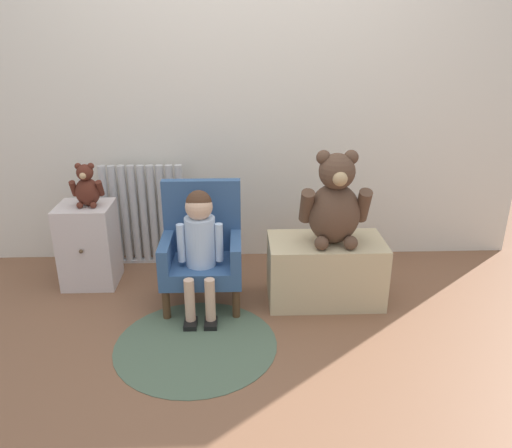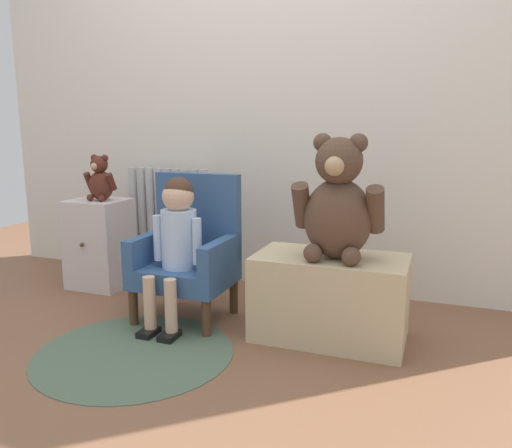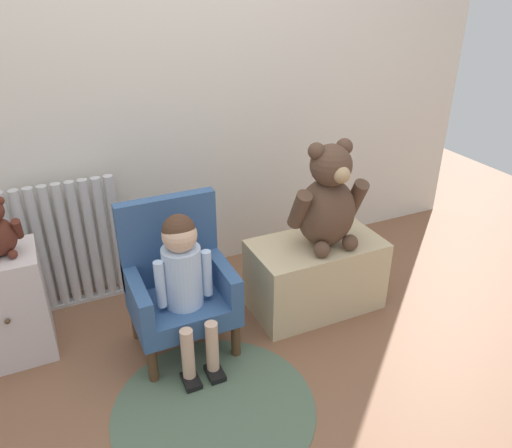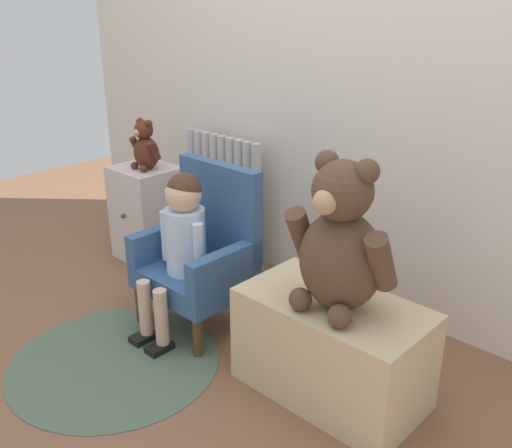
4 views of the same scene
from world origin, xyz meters
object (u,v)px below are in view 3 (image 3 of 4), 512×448
object	(u,v)px
radiator	(67,247)
floor_rug	(214,408)
child_armchair	(178,282)
child_figure	(184,271)
low_bench	(315,275)
large_teddy_bear	(328,201)
small_dresser	(8,306)

from	to	relation	value
radiator	floor_rug	distance (m)	1.13
child_armchair	child_figure	distance (m)	0.17
child_armchair	radiator	bearing A→B (deg)	128.89
radiator	low_bench	xyz separation A→B (m)	(1.14, -0.55, -0.15)
radiator	low_bench	distance (m)	1.28
radiator	low_bench	world-z (taller)	radiator
low_bench	floor_rug	bearing A→B (deg)	-148.70
large_teddy_bear	floor_rug	distance (m)	1.06
child_figure	low_bench	xyz separation A→B (m)	(0.72, 0.09, -0.27)
small_dresser	low_bench	size ratio (longest dim) A/B	0.78
radiator	small_dresser	distance (m)	0.42
low_bench	floor_rug	size ratio (longest dim) A/B	0.80
radiator	large_teddy_bear	distance (m)	1.34
child_figure	low_bench	world-z (taller)	child_figure
radiator	large_teddy_bear	world-z (taller)	large_teddy_bear
small_dresser	low_bench	bearing A→B (deg)	-10.35
child_figure	large_teddy_bear	bearing A→B (deg)	4.72
small_dresser	child_armchair	bearing A→B (deg)	-18.11
large_teddy_bear	child_armchair	bearing A→B (deg)	175.99
radiator	large_teddy_bear	size ratio (longest dim) A/B	1.29
radiator	low_bench	size ratio (longest dim) A/B	1.04
radiator	child_armchair	world-z (taller)	child_armchair
child_armchair	floor_rug	bearing A→B (deg)	-91.63
child_figure	child_armchair	bearing A→B (deg)	90.00
child_figure	floor_rug	world-z (taller)	child_figure
large_teddy_bear	low_bench	bearing A→B (deg)	138.38
floor_rug	low_bench	bearing A→B (deg)	31.30
child_armchair	small_dresser	bearing A→B (deg)	161.89
floor_rug	radiator	bearing A→B (deg)	112.35
small_dresser	child_armchair	world-z (taller)	child_armchair
large_teddy_bear	small_dresser	bearing A→B (deg)	168.89
large_teddy_bear	floor_rug	bearing A→B (deg)	-151.10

